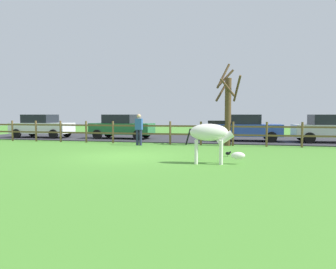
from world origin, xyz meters
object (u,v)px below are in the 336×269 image
Objects in this scene: bare_tree at (228,107)px; parked_car_silver at (331,128)px; zebra at (211,136)px; parked_car_green at (122,126)px; parked_car_white at (42,126)px; parked_car_blue at (245,128)px; crow_on_grass at (228,153)px; visitor_near_fence at (139,128)px.

bare_tree is 1.05× the size of parked_car_silver.
parked_car_green is (-6.65, 8.77, -0.08)m from zebra.
bare_tree is at bearing 87.71° from zebra.
parked_car_silver is at bearing 1.25° from parked_car_white.
parked_car_blue is at bearing 70.38° from bare_tree.
parked_car_green is at bearing 4.12° from parked_car_white.
crow_on_grass is at bearing -127.86° from parked_car_silver.
parked_car_white is at bearing -178.75° from parked_car_silver.
parked_car_white is 8.63m from visitor_near_fence.
parked_car_white and parked_car_silver have the same top height.
bare_tree reaches higher than parked_car_green.
parked_car_white is 2.48× the size of visitor_near_fence.
parked_car_green is (-6.89, 2.60, -1.17)m from bare_tree.
zebra reaches higher than crow_on_grass.
parked_car_silver is at bearing 25.06° from bare_tree.
crow_on_grass is at bearing -43.96° from parked_car_green.
bare_tree is 7.46m from parked_car_green.
zebra is at bearing -92.29° from bare_tree.
parked_car_silver reaches higher than crow_on_grass.
parked_car_silver is at bearing 52.14° from crow_on_grass.
parked_car_blue is 4.62m from parked_car_silver.
parked_car_white is 0.99× the size of parked_car_silver.
parked_car_silver is 2.49× the size of visitor_near_fence.
parked_car_green is at bearing 179.95° from parked_car_silver.
parked_car_white reaches higher than crow_on_grass.
crow_on_grass is 5.82m from visitor_near_fence.
parked_car_green is at bearing 123.93° from visitor_near_fence.
parked_car_blue is 6.48m from visitor_near_fence.
bare_tree is at bearing -9.95° from parked_car_white.
visitor_near_fence is (-4.50, -0.95, -1.11)m from bare_tree.
zebra is at bearing -123.49° from parked_car_silver.
parked_car_blue is 1.00× the size of parked_car_white.
zebra is 0.48× the size of parked_car_blue.
bare_tree is 4.66m from crow_on_grass.
parked_car_silver is (5.55, 2.59, -1.17)m from bare_tree.
crow_on_grass is 8.71m from parked_car_silver.
visitor_near_fence is at bearing 129.24° from zebra.
bare_tree reaches higher than crow_on_grass.
parked_car_green is 0.99× the size of parked_car_white.
crow_on_grass is 14.31m from parked_car_white.
parked_car_green reaches higher than crow_on_grass.
bare_tree is at bearing -154.94° from parked_car_silver.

